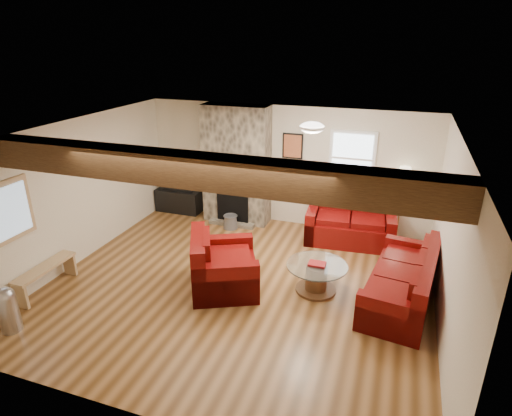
{
  "coord_description": "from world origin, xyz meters",
  "views": [
    {
      "loc": [
        2.22,
        -5.57,
        3.77
      ],
      "look_at": [
        0.16,
        0.4,
        1.23
      ],
      "focal_mm": 30.0,
      "sensor_mm": 36.0,
      "label": 1
    }
  ],
  "objects": [
    {
      "name": "room",
      "position": [
        0.0,
        0.0,
        1.25
      ],
      "size": [
        8.0,
        8.0,
        8.0
      ],
      "color": "brown",
      "rests_on": "ground"
    },
    {
      "name": "oak_beam",
      "position": [
        0.0,
        -1.25,
        2.31
      ],
      "size": [
        6.0,
        0.36,
        0.38
      ],
      "primitive_type": "cube",
      "color": "black",
      "rests_on": "room"
    },
    {
      "name": "chimney_breast",
      "position": [
        -1.0,
        2.49,
        1.22
      ],
      "size": [
        1.4,
        0.67,
        2.5
      ],
      "color": "#3B352D",
      "rests_on": "floor"
    },
    {
      "name": "back_window",
      "position": [
        1.35,
        2.71,
        1.55
      ],
      "size": [
        0.9,
        0.08,
        1.1
      ],
      "primitive_type": null,
      "color": "white",
      "rests_on": "room"
    },
    {
      "name": "hatch_window",
      "position": [
        -2.96,
        -1.5,
        1.45
      ],
      "size": [
        0.08,
        1.0,
        0.9
      ],
      "primitive_type": null,
      "color": "tan",
      "rests_on": "room"
    },
    {
      "name": "ceiling_dome",
      "position": [
        0.9,
        0.9,
        2.44
      ],
      "size": [
        0.4,
        0.4,
        0.18
      ],
      "primitive_type": null,
      "color": "#EFDFCB",
      "rests_on": "room"
    },
    {
      "name": "artwork_back",
      "position": [
        0.15,
        2.71,
        1.7
      ],
      "size": [
        0.42,
        0.06,
        0.52
      ],
      "primitive_type": null,
      "color": "black",
      "rests_on": "room"
    },
    {
      "name": "artwork_right",
      "position": [
        2.96,
        0.3,
        1.75
      ],
      "size": [
        0.06,
        0.55,
        0.42
      ],
      "primitive_type": null,
      "color": "black",
      "rests_on": "room"
    },
    {
      "name": "sofa_three",
      "position": [
        2.48,
        0.4,
        0.41
      ],
      "size": [
        1.16,
        2.2,
        0.81
      ],
      "primitive_type": null,
      "rotation": [
        0.0,
        0.0,
        -1.71
      ],
      "color": "#430904",
      "rests_on": "floor"
    },
    {
      "name": "loveseat",
      "position": [
        1.48,
        2.23,
        0.44
      ],
      "size": [
        1.75,
        1.1,
        0.89
      ],
      "primitive_type": null,
      "rotation": [
        0.0,
        0.0,
        0.08
      ],
      "color": "#430904",
      "rests_on": "floor"
    },
    {
      "name": "armchair_red",
      "position": [
        -0.19,
        -0.12,
        0.46
      ],
      "size": [
        1.4,
        1.47,
        0.93
      ],
      "primitive_type": null,
      "rotation": [
        0.0,
        0.0,
        2.02
      ],
      "color": "#430904",
      "rests_on": "floor"
    },
    {
      "name": "coffee_table",
      "position": [
        1.22,
        0.25,
        0.23
      ],
      "size": [
        0.96,
        0.96,
        0.5
      ],
      "color": "#493017",
      "rests_on": "floor"
    },
    {
      "name": "tv_cabinet",
      "position": [
        -2.45,
        2.53,
        0.26
      ],
      "size": [
        1.03,
        0.41,
        0.52
      ],
      "primitive_type": "cube",
      "color": "black",
      "rests_on": "floor"
    },
    {
      "name": "television",
      "position": [
        -2.45,
        2.53,
        0.75
      ],
      "size": [
        0.8,
        0.11,
        0.46
      ],
      "primitive_type": "imported",
      "color": "black",
      "rests_on": "tv_cabinet"
    },
    {
      "name": "floor_lamp",
      "position": [
        2.36,
        2.55,
        1.3
      ],
      "size": [
        0.39,
        0.39,
        1.52
      ],
      "color": "tan",
      "rests_on": "floor"
    },
    {
      "name": "pine_bench",
      "position": [
        -2.83,
        -1.12,
        0.21
      ],
      "size": [
        0.26,
        1.12,
        0.42
      ],
      "primitive_type": null,
      "color": "tan",
      "rests_on": "floor"
    },
    {
      "name": "pedal_bin",
      "position": [
        -2.54,
        -2.08,
        0.34
      ],
      "size": [
        0.28,
        0.28,
        0.67
      ],
      "primitive_type": null,
      "rotation": [
        0.0,
        0.0,
        -0.06
      ],
      "color": "#A8A8AD",
      "rests_on": "floor"
    },
    {
      "name": "coal_bucket",
      "position": [
        -0.97,
        2.04,
        0.15
      ],
      "size": [
        0.31,
        0.31,
        0.29
      ],
      "primitive_type": null,
      "color": "slate",
      "rests_on": "floor"
    }
  ]
}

